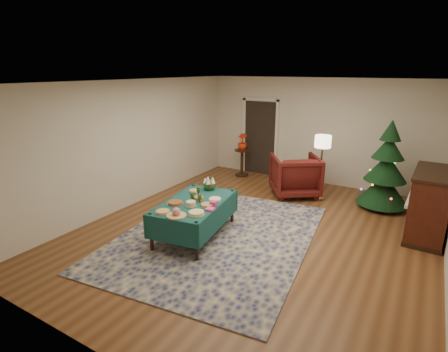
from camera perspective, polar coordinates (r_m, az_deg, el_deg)
The scene contains 25 objects.
room_shell at distance 6.15m, azimuth 5.74°, elevation 2.35°, with size 7.00×7.00×7.00m.
doorway at distance 9.94m, azimuth 5.89°, elevation 6.57°, with size 1.08×0.04×2.16m.
rug at distance 6.42m, azimuth -1.12°, elevation -9.72°, with size 3.20×4.20×0.02m, color #141E4D.
buffet_table at distance 6.25m, azimuth -4.80°, elevation -5.27°, with size 1.24×1.84×0.67m.
platter_0 at distance 5.78m, azimuth -9.95°, elevation -5.78°, with size 0.26×0.26×0.04m.
platter_1 at distance 5.61m, azimuth -7.79°, elevation -6.01°, with size 0.33×0.33×0.14m.
platter_2 at distance 5.64m, azimuth -4.53°, elevation -6.08°, with size 0.29×0.29×0.06m.
platter_3 at distance 6.11m, azimuth -7.98°, elevation -4.37°, with size 0.30×0.30×0.05m.
platter_4 at distance 5.97m, azimuth -5.42°, elevation -4.56°, with size 0.20×0.20×0.09m.
platter_5 at distance 5.98m, azimuth -2.73°, elevation -4.74°, with size 0.26×0.26×0.04m.
platter_6 at distance 6.24m, azimuth -4.20°, elevation -3.67°, with size 0.22×0.22×0.06m.
platter_7 at distance 6.23m, azimuth -1.48°, elevation -3.82°, with size 0.25×0.25×0.04m.
platter_8 at distance 6.66m, azimuth -4.84°, elevation -2.44°, with size 0.23×0.23×0.04m.
goblet_0 at distance 6.46m, azimuth -4.19°, elevation -2.44°, with size 0.07×0.07×0.16m.
goblet_1 at distance 6.10m, azimuth -3.98°, elevation -3.66°, with size 0.07×0.07×0.16m.
goblet_2 at distance 6.19m, azimuth -5.19°, elevation -3.36°, with size 0.07×0.07×0.16m.
napkin_stack at distance 5.80m, azimuth -2.28°, elevation -5.45°, with size 0.13×0.13×0.04m, color #E13E94.
gift_box at distance 5.96m, azimuth -1.71°, elevation -4.52°, with size 0.11×0.11×0.09m, color #D23A87.
centerpiece at distance 6.73m, azimuth -2.39°, elevation -1.30°, with size 0.24×0.24×0.28m.
armchair at distance 8.42m, azimuth 11.54°, elevation 0.41°, with size 1.04×0.97×1.07m, color #4F1310.
floor_lamp at distance 8.12m, azimuth 15.80°, elevation 4.83°, with size 0.36×0.36×1.49m.
side_table at distance 9.82m, azimuth 2.94°, elevation 2.12°, with size 0.42×0.42×0.75m.
potted_plant at distance 9.70m, azimuth 2.99°, elevation 5.04°, with size 0.26×0.46×0.26m, color red.
christmas_tree at distance 8.15m, azimuth 24.92°, elevation 0.97°, with size 1.13×1.13×1.92m.
piano at distance 7.21m, azimuth 30.50°, elevation -4.10°, with size 0.71×1.43×1.21m.
Camera 1 is at (2.48, -5.40, 2.92)m, focal length 28.00 mm.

